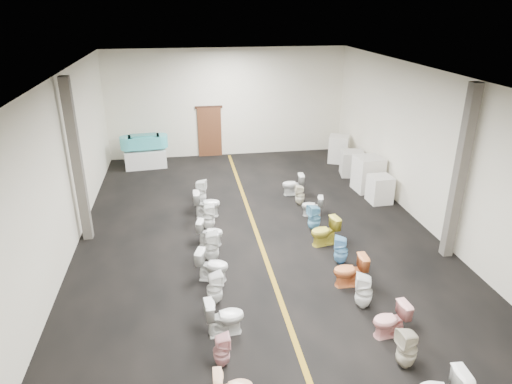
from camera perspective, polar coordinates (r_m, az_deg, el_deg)
floor at (r=12.83m, az=0.44°, el=-6.15°), size 16.00×16.00×0.00m
ceiling at (r=11.36m, az=0.51°, el=14.15°), size 16.00×16.00×0.00m
wall_back at (r=19.57m, az=-3.58°, el=11.03°), size 10.00×0.00×10.00m
wall_left at (r=12.15m, az=-23.47°, el=1.83°), size 0.00×16.00×16.00m
wall_right at (r=13.64m, az=21.72°, el=4.27°), size 0.00×16.00×16.00m
aisle_stripe at (r=12.82m, az=0.44°, el=-6.14°), size 0.12×15.60×0.01m
back_door at (r=19.72m, az=-5.81°, el=7.47°), size 1.00×0.10×2.10m
door_frame at (r=19.48m, az=-5.94°, el=10.51°), size 1.15×0.08×0.10m
column_left at (r=13.01m, az=-21.46°, el=3.46°), size 0.25×0.25×4.50m
column_right at (r=12.31m, az=24.12°, el=1.99°), size 0.25×0.25×4.50m
display_table at (r=18.93m, az=-13.62°, el=4.09°), size 1.68×0.96×0.71m
bathtub at (r=18.72m, az=-13.82°, el=6.16°), size 1.85×0.78×0.55m
appliance_crate_a at (r=15.64m, az=15.23°, el=0.34°), size 0.73×0.73×0.91m
appliance_crate_b at (r=16.48m, az=13.83°, el=2.23°), size 0.95×0.95×1.22m
appliance_crate_c at (r=17.89m, az=11.91°, el=3.54°), size 0.97×0.97×0.94m
appliance_crate_d at (r=19.28m, az=10.28°, el=5.31°), size 1.02×1.02×1.10m
toilet_left_3 at (r=8.77m, az=-4.33°, el=-19.17°), size 0.33×0.32×0.68m
toilet_left_4 at (r=9.43m, az=-3.95°, el=-15.26°), size 0.81×0.51×0.80m
toilet_left_5 at (r=10.25m, az=-5.19°, el=-11.89°), size 0.40×0.40×0.77m
toilet_left_6 at (r=11.04m, az=-5.46°, el=-9.11°), size 0.86×0.66×0.78m
toilet_left_7 at (r=11.74m, az=-5.61°, el=-6.82°), size 0.42×0.41×0.85m
toilet_left_8 at (r=12.57m, az=-5.76°, el=-5.05°), size 0.78×0.56×0.72m
toilet_left_9 at (r=13.35m, az=-5.95°, el=-3.12°), size 0.40×0.39×0.80m
toilet_left_10 at (r=14.18m, az=-6.17°, el=-1.47°), size 0.82×0.48×0.83m
toilet_left_11 at (r=15.04m, az=-6.97°, el=-0.02°), size 0.47×0.47×0.85m
toilet_right_2 at (r=9.11m, az=18.35°, el=-18.10°), size 0.42×0.41×0.81m
toilet_right_3 at (r=9.73m, az=16.45°, el=-15.12°), size 0.76×0.48×0.74m
toilet_right_4 at (r=10.33m, az=13.33°, el=-11.99°), size 0.48×0.48×0.82m
toilet_right_5 at (r=11.00m, az=11.65°, el=-9.62°), size 0.78×0.46×0.79m
toilet_right_6 at (r=11.80m, az=10.58°, el=-7.18°), size 0.46×0.45×0.77m
toilet_right_7 at (r=12.62m, az=8.57°, el=-4.91°), size 0.85×0.58×0.79m
toilet_right_8 at (r=13.32m, az=7.28°, el=-3.24°), size 0.44×0.44×0.81m
toilet_right_9 at (r=14.26m, az=7.04°, el=-1.75°), size 0.72×0.52×0.66m
toilet_right_10 at (r=14.99m, az=5.51°, el=-0.37°), size 0.34×0.34×0.69m
toilet_right_11 at (r=15.75m, az=4.64°, el=0.94°), size 0.75×0.45×0.75m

